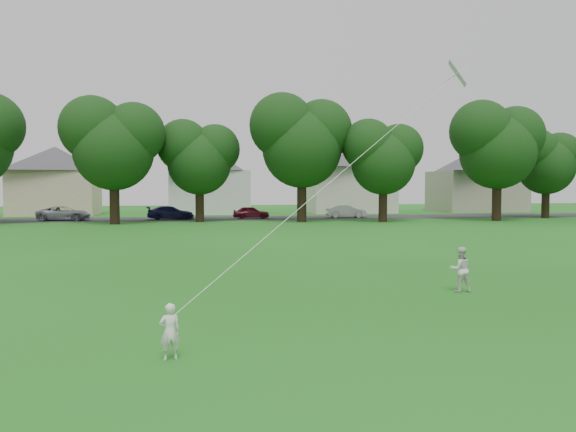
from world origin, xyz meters
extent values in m
plane|color=#185814|center=(0.00, 0.00, 0.00)|extent=(160.00, 160.00, 0.00)
cube|color=#2D2D30|center=(0.00, 42.00, 0.01)|extent=(90.00, 7.00, 0.01)
imported|color=white|center=(-2.76, -0.92, 0.49)|extent=(0.40, 0.31, 0.99)
imported|color=white|center=(5.16, 4.03, 0.64)|extent=(0.65, 0.53, 1.27)
plane|color=white|center=(6.19, 6.42, 6.61)|extent=(0.87, 1.09, 0.79)
cylinder|color=white|center=(1.72, 2.75, 3.66)|extent=(0.01, 0.01, 12.99)
cylinder|color=black|center=(-8.05, 35.56, 1.96)|extent=(0.78, 0.78, 3.92)
cylinder|color=black|center=(-1.34, 37.37, 1.67)|extent=(0.73, 0.73, 3.35)
cylinder|color=black|center=(7.17, 35.87, 2.10)|extent=(0.80, 0.80, 4.20)
cylinder|color=black|center=(13.89, 34.51, 1.68)|extent=(0.73, 0.73, 3.35)
cylinder|color=black|center=(24.21, 34.26, 2.02)|extent=(0.79, 0.79, 4.05)
cylinder|color=black|center=(31.10, 37.35, 1.64)|extent=(0.72, 0.72, 3.29)
imported|color=gray|center=(-12.97, 41.00, 0.63)|extent=(4.57, 2.29, 1.24)
imported|color=#13143C|center=(-3.87, 41.00, 0.62)|extent=(4.35, 2.17, 1.21)
imported|color=#59111E|center=(3.45, 41.00, 0.59)|extent=(3.44, 1.50, 1.15)
imported|color=#BDBDBD|center=(12.56, 41.00, 0.63)|extent=(3.89, 1.65, 1.25)
cube|color=beige|center=(-16.00, 52.00, 2.32)|extent=(8.37, 6.88, 4.63)
pyramid|color=#444247|center=(-16.00, 52.00, 7.18)|extent=(12.07, 12.07, 2.55)
cube|color=white|center=(0.00, 52.00, 2.36)|extent=(8.54, 6.85, 4.73)
pyramid|color=#444247|center=(0.00, 52.00, 7.33)|extent=(12.32, 12.32, 2.60)
cube|color=silver|center=(16.00, 52.00, 2.59)|extent=(9.38, 7.54, 5.18)
pyramid|color=#444247|center=(16.00, 52.00, 8.03)|extent=(13.53, 13.53, 2.85)
cube|color=#A69F89|center=(32.00, 52.00, 2.41)|extent=(9.81, 7.47, 4.82)
pyramid|color=#444247|center=(32.00, 52.00, 7.47)|extent=(14.15, 14.15, 2.65)
camera|label=1|loc=(-2.46, -10.60, 2.97)|focal=35.00mm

